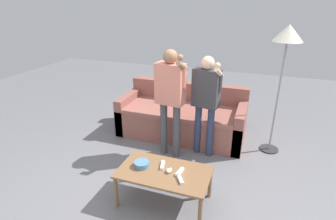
% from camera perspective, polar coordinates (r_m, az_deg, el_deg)
% --- Properties ---
extents(ground_plane, '(12.00, 12.00, 0.00)m').
position_cam_1_polar(ground_plane, '(3.47, -2.10, -16.38)').
color(ground_plane, slate).
extents(couch, '(2.07, 0.94, 0.83)m').
position_cam_1_polar(couch, '(4.58, 3.11, -1.55)').
color(couch, brown).
rests_on(couch, ground).
extents(coffee_table, '(1.02, 0.57, 0.42)m').
position_cam_1_polar(coffee_table, '(3.07, -0.83, -13.60)').
color(coffee_table, brown).
rests_on(coffee_table, ground).
extents(snack_bowl, '(0.17, 0.17, 0.06)m').
position_cam_1_polar(snack_bowl, '(3.12, -5.63, -11.37)').
color(snack_bowl, teal).
rests_on(snack_bowl, coffee_table).
extents(game_remote_nunchuk, '(0.06, 0.09, 0.05)m').
position_cam_1_polar(game_remote_nunchuk, '(3.02, 0.22, -12.68)').
color(game_remote_nunchuk, white).
rests_on(game_remote_nunchuk, coffee_table).
extents(floor_lamp, '(0.39, 0.39, 1.87)m').
position_cam_1_polar(floor_lamp, '(3.97, 24.00, 13.21)').
color(floor_lamp, '#2D2D33').
rests_on(floor_lamp, ground).
extents(player_right, '(0.44, 0.35, 1.48)m').
position_cam_1_polar(player_right, '(3.76, 8.06, 3.08)').
color(player_right, '#2D3856').
rests_on(player_right, ground).
extents(player_center, '(0.47, 0.35, 1.58)m').
position_cam_1_polar(player_center, '(3.68, 0.47, 3.85)').
color(player_center, '#47474C').
rests_on(player_center, ground).
extents(game_remote_wand_near, '(0.06, 0.16, 0.03)m').
position_cam_1_polar(game_remote_wand_near, '(3.01, 2.49, -13.00)').
color(game_remote_wand_near, white).
rests_on(game_remote_wand_near, coffee_table).
extents(game_remote_wand_far, '(0.07, 0.16, 0.03)m').
position_cam_1_polar(game_remote_wand_far, '(3.11, -1.18, -11.64)').
color(game_remote_wand_far, white).
rests_on(game_remote_wand_far, coffee_table).
extents(game_remote_wand_spare, '(0.11, 0.15, 0.03)m').
position_cam_1_polar(game_remote_wand_spare, '(2.90, 2.61, -14.52)').
color(game_remote_wand_spare, white).
rests_on(game_remote_wand_spare, coffee_table).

